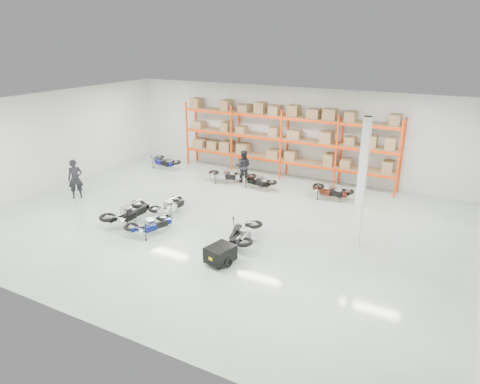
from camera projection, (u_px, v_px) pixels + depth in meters
The scene contains 14 objects.
room at pixel (219, 167), 16.03m from camera, with size 18.00×18.00×18.00m.
pallet_rack at pixel (284, 134), 21.37m from camera, with size 11.28×0.98×3.62m.
structural_column at pixel (361, 184), 14.15m from camera, with size 0.25×0.25×4.50m, color white.
moto_blue_centre at pixel (150, 222), 15.60m from camera, with size 0.71×1.60×0.98m, color #07104C, non-canonical shape.
moto_silver_left at pixel (170, 203), 17.35m from camera, with size 0.70×1.58×0.96m, color silver, non-canonical shape.
moto_black_far_left at pixel (127, 209), 16.46m from camera, with size 0.84×1.89×1.16m, color black, non-canonical shape.
moto_touring_right at pixel (244, 230), 14.83m from camera, with size 0.78×1.75×1.07m, color black, non-canonical shape.
trailer at pixel (220, 254), 13.56m from camera, with size 0.87×1.52×0.62m.
moto_back_a at pixel (164, 159), 23.34m from camera, with size 0.74×1.67×1.02m, color navy, non-canonical shape.
moto_back_b at pixel (226, 173), 21.13m from camera, with size 0.69×1.56×0.95m, color #A2A8AB, non-canonical shape.
moto_back_c at pixel (258, 179), 20.31m from camera, with size 0.70×1.57×0.96m, color black, non-canonical shape.
moto_back_d at pixel (331, 188), 18.95m from camera, with size 0.73×1.64×1.00m, color #3F140C, non-canonical shape.
person_left at pixel (75, 179), 18.99m from camera, with size 0.64×0.42×1.76m, color black.
person_back at pixel (243, 166), 21.10m from camera, with size 0.78×0.61×1.61m, color black.
Camera 1 is at (7.92, -13.20, 6.89)m, focal length 32.00 mm.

